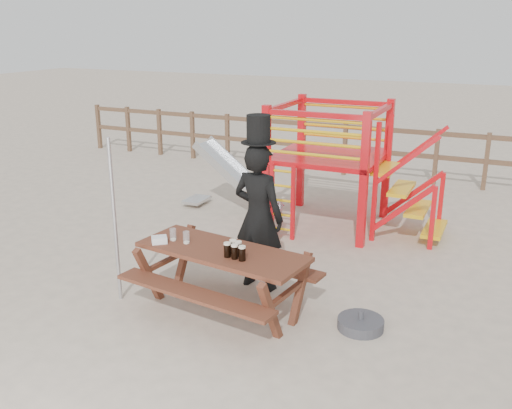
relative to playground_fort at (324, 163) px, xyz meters
name	(u,v)px	position (x,y,z in m)	size (l,w,h in m)	color
ground	(217,313)	(-0.12, -3.58, -1.07)	(60.00, 60.00, 0.00)	#C4B098
back_fence	(367,145)	(-0.12, 3.42, -0.34)	(15.09, 0.09, 1.20)	brown
playground_fort	(324,163)	(0.00, 0.00, 0.00)	(4.71, 1.84, 2.10)	red
picnic_table	(222,272)	(-0.09, -3.50, -0.57)	(2.21, 1.67, 0.79)	brown
man_with_hat	(258,213)	(0.02, -2.71, -0.06)	(0.76, 0.55, 2.26)	black
metal_pole	(115,222)	(-1.41, -3.77, -0.04)	(0.05, 0.05, 2.06)	#B2B2B7
parasol_base	(361,324)	(1.53, -3.23, -1.01)	(0.53, 0.53, 0.22)	#3C3C41
paper_bag	(159,240)	(-0.87, -3.63, -0.24)	(0.18, 0.14, 0.08)	white
stout_pints	(235,250)	(0.15, -3.64, -0.20)	(0.28, 0.21, 0.17)	black
empty_glasses	(180,236)	(-0.67, -3.49, -0.21)	(0.28, 0.10, 0.15)	silver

